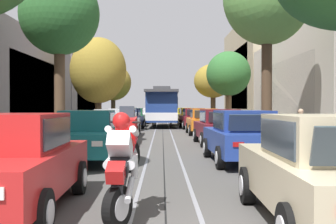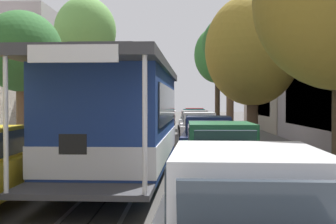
% 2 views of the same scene
% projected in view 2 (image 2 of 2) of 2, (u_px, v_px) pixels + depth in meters
% --- Properties ---
extents(ground_plane, '(160.00, 160.00, 0.00)m').
position_uv_depth(ground_plane, '(152.00, 142.00, 23.60)').
color(ground_plane, '#4C4947').
extents(trolley_track_rails, '(1.14, 55.65, 0.01)m').
position_uv_depth(trolley_track_rails, '(148.00, 148.00, 20.84)').
color(trolley_track_rails, gray).
rests_on(trolley_track_rails, ground).
extents(parked_car_red_near_left, '(2.06, 4.39, 1.58)m').
position_uv_depth(parked_car_red_near_left, '(194.00, 117.00, 39.56)').
color(parked_car_red_near_left, red).
rests_on(parked_car_red_near_left, ground).
extents(parked_car_teal_second_left, '(2.10, 4.40, 1.58)m').
position_uv_depth(parked_car_teal_second_left, '(194.00, 120.00, 33.57)').
color(parked_car_teal_second_left, '#196B70').
rests_on(parked_car_teal_second_left, ground).
extents(parked_car_silver_mid_left, '(2.09, 4.40, 1.58)m').
position_uv_depth(parked_car_silver_mid_left, '(194.00, 123.00, 27.69)').
color(parked_car_silver_mid_left, '#B7B7BC').
rests_on(parked_car_silver_mid_left, ground).
extents(parked_car_white_fourth_left, '(2.03, 4.37, 1.58)m').
position_uv_depth(parked_car_white_fourth_left, '(199.00, 128.00, 22.27)').
color(parked_car_white_fourth_left, silver).
rests_on(parked_car_white_fourth_left, ground).
extents(parked_car_navy_fifth_left, '(2.13, 4.42, 1.58)m').
position_uv_depth(parked_car_navy_fifth_left, '(208.00, 139.00, 15.96)').
color(parked_car_navy_fifth_left, '#19234C').
rests_on(parked_car_navy_fifth_left, ground).
extents(parked_car_green_sixth_left, '(2.01, 4.36, 1.58)m').
position_uv_depth(parked_car_green_sixth_left, '(220.00, 156.00, 10.83)').
color(parked_car_green_sixth_left, '#1E6038').
rests_on(parked_car_green_sixth_left, ground).
extents(parked_car_white_far_left, '(2.11, 4.41, 1.58)m').
position_uv_depth(parked_car_white_far_left, '(246.00, 224.00, 4.74)').
color(parked_car_white_far_left, silver).
rests_on(parked_car_white_far_left, ground).
extents(parked_car_beige_near_right, '(2.09, 4.40, 1.58)m').
position_uv_depth(parked_car_beige_near_right, '(140.00, 117.00, 40.65)').
color(parked_car_beige_near_right, '#C1B28E').
rests_on(parked_car_beige_near_right, ground).
extents(parked_car_blue_second_right, '(2.07, 4.39, 1.58)m').
position_uv_depth(parked_car_blue_second_right, '(130.00, 119.00, 34.04)').
color(parked_car_blue_second_right, '#233D93').
rests_on(parked_car_blue_second_right, ground).
extents(parked_car_maroon_mid_right, '(2.09, 4.40, 1.58)m').
position_uv_depth(parked_car_maroon_mid_right, '(117.00, 123.00, 28.05)').
color(parked_car_maroon_mid_right, maroon).
rests_on(parked_car_maroon_mid_right, ground).
extents(parked_car_orange_fourth_right, '(2.02, 4.37, 1.58)m').
position_uv_depth(parked_car_orange_fourth_right, '(96.00, 129.00, 21.33)').
color(parked_car_orange_fourth_right, orange).
rests_on(parked_car_orange_fourth_right, ground).
extents(parked_car_maroon_fifth_right, '(2.14, 4.42, 1.58)m').
position_uv_depth(parked_car_maroon_fifth_right, '(59.00, 142.00, 14.67)').
color(parked_car_maroon_fifth_right, maroon).
rests_on(parked_car_maroon_fifth_right, ground).
extents(street_tree_kerb_left_near, '(3.77, 4.13, 8.21)m').
position_uv_depth(street_tree_kerb_left_near, '(218.00, 55.00, 37.06)').
color(street_tree_kerb_left_near, '#4C3826').
rests_on(street_tree_kerb_left_near, ground).
extents(street_tree_kerb_left_second, '(3.45, 2.95, 7.47)m').
position_uv_depth(street_tree_kerb_left_second, '(230.00, 45.00, 28.26)').
color(street_tree_kerb_left_second, brown).
rests_on(street_tree_kerb_left_second, ground).
extents(street_tree_kerb_left_mid, '(3.80, 3.50, 6.38)m').
position_uv_depth(street_tree_kerb_left_mid, '(253.00, 51.00, 18.29)').
color(street_tree_kerb_left_mid, '#4C3826').
rests_on(street_tree_kerb_left_mid, ground).
extents(street_tree_kerb_right_near, '(3.64, 3.69, 6.12)m').
position_uv_depth(street_tree_kerb_right_near, '(108.00, 68.00, 36.71)').
color(street_tree_kerb_right_near, brown).
rests_on(street_tree_kerb_right_near, ground).
extents(street_tree_kerb_right_second, '(3.83, 3.68, 8.62)m').
position_uv_depth(street_tree_kerb_right_second, '(85.00, 32.00, 28.51)').
color(street_tree_kerb_right_second, '#4C3826').
rests_on(street_tree_kerb_right_second, ground).
extents(street_tree_kerb_right_mid, '(3.10, 3.29, 5.59)m').
position_uv_depth(street_tree_kerb_right_mid, '(22.00, 52.00, 17.63)').
color(street_tree_kerb_right_mid, brown).
rests_on(street_tree_kerb_right_mid, ground).
extents(cable_car_trolley, '(2.78, 9.17, 3.28)m').
position_uv_depth(cable_car_trolley, '(122.00, 117.00, 11.97)').
color(cable_car_trolley, navy).
rests_on(cable_car_trolley, ground).
extents(motorcycle_with_rider, '(0.52, 1.88, 1.70)m').
position_uv_depth(motorcycle_with_rider, '(173.00, 116.00, 40.11)').
color(motorcycle_with_rider, black).
rests_on(motorcycle_with_rider, ground).
extents(pedestrian_on_left_pavement, '(0.55, 0.41, 1.60)m').
position_uv_depth(pedestrian_on_left_pavement, '(94.00, 116.00, 38.67)').
color(pedestrian_on_left_pavement, '#4C4233').
rests_on(pedestrian_on_left_pavement, ground).
extents(pedestrian_on_right_pavement, '(0.55, 0.42, 1.61)m').
position_uv_depth(pedestrian_on_right_pavement, '(71.00, 120.00, 29.70)').
color(pedestrian_on_right_pavement, slate).
rests_on(pedestrian_on_right_pavement, ground).
extents(fire_hydrant, '(0.40, 0.22, 0.84)m').
position_uv_depth(fire_hydrant, '(121.00, 121.00, 39.94)').
color(fire_hydrant, '#B2B2B7').
rests_on(fire_hydrant, ground).
extents(street_sign_post, '(0.36, 0.08, 2.95)m').
position_uv_depth(street_sign_post, '(118.00, 105.00, 38.56)').
color(street_sign_post, slate).
rests_on(street_sign_post, ground).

